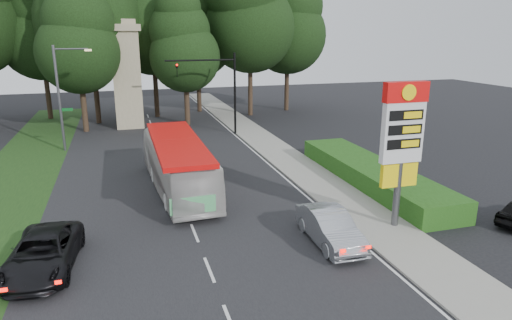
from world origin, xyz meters
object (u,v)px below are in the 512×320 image
object	(u,v)px
traffic_signal_mast	(220,82)
transit_bus	(178,166)
gas_station_pylon	(402,135)
suv_charcoal	(43,253)
streetlight_signs	(62,93)
sedan_silver	(330,227)
monument	(127,74)

from	to	relation	value
traffic_signal_mast	transit_bus	distance (m)	15.30
gas_station_pylon	suv_charcoal	distance (m)	15.77
transit_bus	traffic_signal_mast	bearing A→B (deg)	64.74
gas_station_pylon	transit_bus	world-z (taller)	gas_station_pylon
streetlight_signs	sedan_silver	world-z (taller)	streetlight_signs
sedan_silver	suv_charcoal	world-z (taller)	sedan_silver
sedan_silver	monument	bearing A→B (deg)	105.55
sedan_silver	transit_bus	bearing A→B (deg)	122.51
streetlight_signs	monument	world-z (taller)	monument
suv_charcoal	traffic_signal_mast	bearing A→B (deg)	67.07
monument	transit_bus	world-z (taller)	monument
gas_station_pylon	transit_bus	bearing A→B (deg)	138.29
suv_charcoal	streetlight_signs	bearing A→B (deg)	98.26
gas_station_pylon	traffic_signal_mast	xyz separation A→B (m)	(-3.52, 22.00, 0.22)
streetlight_signs	traffic_signal_mast	bearing A→B (deg)	8.92
suv_charcoal	gas_station_pylon	bearing A→B (deg)	4.20
gas_station_pylon	monument	distance (m)	30.17
gas_station_pylon	streetlight_signs	distance (m)	25.74
streetlight_signs	suv_charcoal	xyz separation A→B (m)	(0.87, -19.61, -3.73)
gas_station_pylon	transit_bus	size ratio (longest dim) A/B	0.63
gas_station_pylon	traffic_signal_mast	world-z (taller)	traffic_signal_mast
traffic_signal_mast	suv_charcoal	world-z (taller)	traffic_signal_mast
gas_station_pylon	sedan_silver	distance (m)	5.28
monument	suv_charcoal	distance (m)	28.25
gas_station_pylon	sedan_silver	size ratio (longest dim) A/B	1.52
streetlight_signs	sedan_silver	size ratio (longest dim) A/B	1.77
streetlight_signs	suv_charcoal	world-z (taller)	streetlight_signs
sedan_silver	suv_charcoal	bearing A→B (deg)	175.63
traffic_signal_mast	transit_bus	xyz separation A→B (m)	(-5.59, -13.88, -3.16)
streetlight_signs	monument	xyz separation A→B (m)	(4.99, 7.99, 0.67)
traffic_signal_mast	monument	bearing A→B (deg)	142.00
gas_station_pylon	traffic_signal_mast	bearing A→B (deg)	99.09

